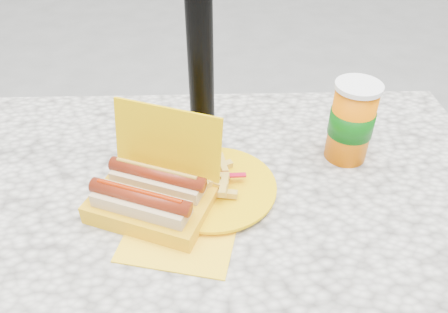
{
  "coord_description": "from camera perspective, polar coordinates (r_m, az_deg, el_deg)",
  "views": [
    {
      "loc": [
        0.02,
        -0.6,
        1.33
      ],
      "look_at": [
        0.04,
        0.07,
        0.8
      ],
      "focal_mm": 35.0,
      "sensor_mm": 36.0,
      "label": 1
    }
  ],
  "objects": [
    {
      "name": "picnic_table",
      "position": [
        0.91,
        -2.52,
        -10.58
      ],
      "size": [
        1.2,
        0.8,
        0.75
      ],
      "color": "beige",
      "rests_on": "ground"
    },
    {
      "name": "hotdog_box",
      "position": [
        0.8,
        -9.4,
        -4.9
      ],
      "size": [
        0.26,
        0.23,
        0.17
      ],
      "rotation": [
        0.0,
        0.0,
        -0.38
      ],
      "color": "#E8B300",
      "rests_on": "picnic_table"
    },
    {
      "name": "fries_plate",
      "position": [
        0.84,
        -1.85,
        -4.17
      ],
      "size": [
        0.29,
        0.33,
        0.05
      ],
      "rotation": [
        0.0,
        0.0,
        -0.24
      ],
      "color": "yellow",
      "rests_on": "picnic_table"
    },
    {
      "name": "soda_cup",
      "position": [
        0.93,
        16.31,
        4.37
      ],
      "size": [
        0.09,
        0.09,
        0.17
      ],
      "rotation": [
        0.0,
        0.0,
        -0.2
      ],
      "color": "#F16D00",
      "rests_on": "picnic_table"
    }
  ]
}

